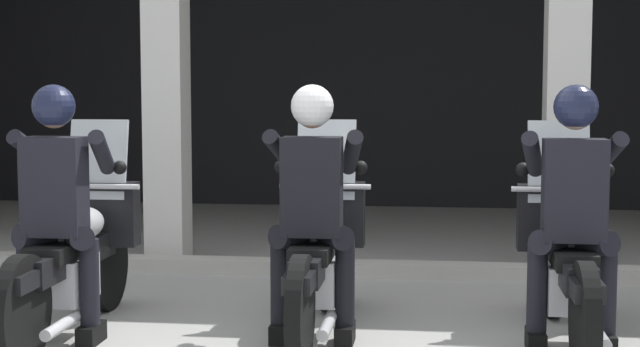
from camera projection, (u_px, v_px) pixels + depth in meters
name	position (u px, v px, depth m)	size (l,w,h in m)	color
ground_plane	(353.00, 259.00, 8.72)	(80.00, 80.00, 0.00)	#999993
station_building	(379.00, 26.00, 10.70)	(11.54, 4.80, 3.50)	black
kerb_strip	(356.00, 269.00, 7.95)	(11.04, 0.24, 0.12)	#B7B5AD
motorcycle_left	(76.00, 254.00, 6.13)	(0.62, 2.04, 1.35)	black
police_officer_left	(57.00, 191.00, 5.81)	(0.63, 0.61, 1.58)	black
motorcycle_center	(319.00, 254.00, 6.13)	(0.62, 2.04, 1.35)	black
police_officer_center	(313.00, 191.00, 5.81)	(0.63, 0.61, 1.58)	black
motorcycle_right	(566.00, 260.00, 5.93)	(0.62, 2.04, 1.35)	black
police_officer_right	(573.00, 195.00, 5.61)	(0.63, 0.61, 1.58)	black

